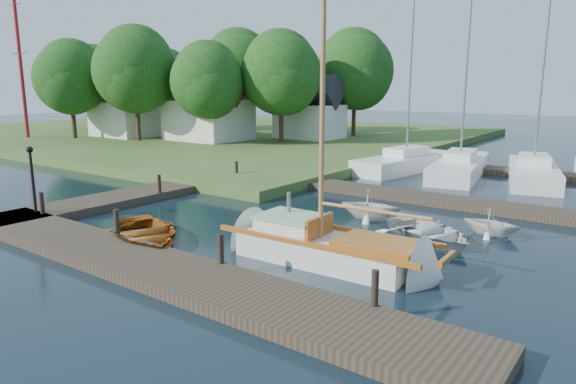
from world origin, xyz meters
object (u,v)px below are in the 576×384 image
Objects in this scene: tender_c at (428,229)px; tree_3 at (281,73)px; marina_boat_0 at (406,161)px; tree_7 at (355,70)px; mooring_post_3 at (375,288)px; tree_1 at (135,70)px; tender_d at (492,220)px; marina_boat_1 at (460,165)px; tree_4 at (239,69)px; tender_b at (370,203)px; house_b at (128,110)px; mooring_post_4 at (159,184)px; radio_mast at (19,47)px; mooring_post_0 at (42,203)px; tree_5 at (165,80)px; mooring_post_1 at (117,222)px; mooring_post_5 at (236,169)px; marina_boat_2 at (533,171)px; dinghy at (144,229)px; tree_0 at (71,78)px; lamp_post at (32,170)px; tree_6 at (93,78)px; house_c at (310,113)px; mooring_post_2 at (221,249)px; sailboat at (332,251)px; house_a at (208,109)px; tree_2 at (208,81)px.

tree_3 reaches higher than tender_c.
tree_7 is (-10.50, 12.43, 5.63)m from marina_boat_0.
mooring_post_3 is 34.92m from tree_1.
marina_boat_1 is (-4.65, 10.81, 0.07)m from tender_d.
tree_4 is (-23.56, 8.18, 5.80)m from marina_boat_1.
tender_b is 32.15m from house_b.
radio_mast reaches higher than mooring_post_4.
mooring_post_0 is 1.00× the size of mooring_post_3.
tender_d is at bearing -25.14° from tree_5.
mooring_post_1 is 33.54m from tree_4.
mooring_post_3 and mooring_post_5 have the same top height.
marina_boat_2 is 2.10× the size of house_b.
house_b is (-25.53, 18.39, 2.36)m from dinghy.
tree_7 reaches higher than tree_0.
lamp_post reaches higher than tender_b.
tender_d is 0.23× the size of tree_5.
mooring_post_5 is 23.40m from tree_4.
tree_6 is (-37.56, 2.18, 5.07)m from marina_boat_1.
marina_boat_0 reaches higher than house_c.
tree_0 is at bearing 82.54° from marina_boat_2.
tree_0 reaches higher than house_b.
dinghy is 8.22m from tender_b.
tender_d is at bearing 30.44° from mooring_post_0.
marina_boat_0 is at bearing 81.41° from marina_boat_2.
tree_3 is (10.00, 6.00, -0.28)m from tree_1.
tender_c is at bearing -56.01° from tree_7.
tender_b reaches higher than mooring_post_1.
dinghy is 0.43× the size of tree_1.
tree_1 reaches higher than mooring_post_2.
marina_boat_2 is 1.26× the size of tree_4.
mooring_post_4 is 0.07× the size of marina_boat_1.
tree_1 reaches higher than mooring_post_0.
mooring_post_3 is 0.20× the size of dinghy.
mooring_post_1 and mooring_post_2 have the same top height.
mooring_post_5 is (0.00, 5.00, 0.00)m from mooring_post_4.
tree_1 is (-25.56, -1.82, 5.52)m from marina_boat_1.
house_c is 0.65× the size of tree_5.
marina_boat_2 reaches higher than mooring_post_3.
house_b is 0.68× the size of tree_6.
house_a is at bearing 139.47° from sailboat.
mooring_post_0 is at bearing -76.46° from house_c.
mooring_post_3 reaches higher than tender_c.
mooring_post_5 is 0.05× the size of radio_mast.
sailboat is 0.66× the size of radio_mast.
mooring_post_5 is (-13.00, 10.00, 0.00)m from mooring_post_3.
tree_3 is at bearing -7.12° from tree_5.
marina_boat_2 is at bearing 79.11° from mooring_post_2.
tree_1 is (4.00, -1.95, 3.32)m from house_b.
tree_2 is (-21.38, 16.54, 4.91)m from sailboat.
tree_3 is 22.09m from tree_6.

